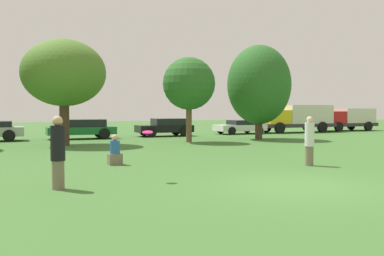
{
  "coord_description": "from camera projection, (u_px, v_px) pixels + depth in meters",
  "views": [
    {
      "loc": [
        -7.06,
        -8.68,
        1.93
      ],
      "look_at": [
        -1.3,
        3.43,
        1.35
      ],
      "focal_mm": 40.49,
      "sensor_mm": 36.0,
      "label": 1
    }
  ],
  "objects": [
    {
      "name": "person_thrower",
      "position": [
        58.0,
        152.0,
        10.41
      ],
      "size": [
        0.35,
        0.35,
        1.78
      ],
      "rotation": [
        0.0,
        0.0,
        0.1
      ],
      "color": "#726651",
      "rests_on": "ground"
    },
    {
      "name": "delivery_truck_yellow",
      "position": [
        298.0,
        117.0,
        36.2
      ],
      "size": [
        6.82,
        2.45,
        2.28
      ],
      "rotation": [
        0.0,
        0.0,
        3.1
      ],
      "color": "#2D2D33",
      "rests_on": "ground"
    },
    {
      "name": "parked_car_black",
      "position": [
        165.0,
        127.0,
        31.07
      ],
      "size": [
        4.03,
        2.09,
        1.27
      ],
      "rotation": [
        0.0,
        0.0,
        3.1
      ],
      "color": "black",
      "rests_on": "ground"
    },
    {
      "name": "tree_2",
      "position": [
        189.0,
        84.0,
        25.23
      ],
      "size": [
        3.07,
        3.07,
        4.97
      ],
      "color": "brown",
      "rests_on": "ground"
    },
    {
      "name": "tree_3",
      "position": [
        259.0,
        85.0,
        27.68
      ],
      "size": [
        4.07,
        4.07,
        6.04
      ],
      "color": "#473323",
      "rests_on": "ground"
    },
    {
      "name": "person_catcher",
      "position": [
        309.0,
        141.0,
        14.8
      ],
      "size": [
        0.32,
        0.32,
        1.69
      ],
      "rotation": [
        0.0,
        0.0,
        -3.04
      ],
      "color": "#726651",
      "rests_on": "ground"
    },
    {
      "name": "frisbee",
      "position": [
        148.0,
        132.0,
        11.58
      ],
      "size": [
        0.29,
        0.28,
        0.11
      ],
      "color": "#F21E72"
    },
    {
      "name": "parked_car_white",
      "position": [
        241.0,
        126.0,
        34.02
      ],
      "size": [
        3.97,
        2.2,
        1.08
      ],
      "rotation": [
        0.0,
        0.0,
        3.1
      ],
      "color": "silver",
      "rests_on": "ground"
    },
    {
      "name": "ground_plane",
      "position": [
        297.0,
        186.0,
        10.94
      ],
      "size": [
        120.0,
        120.0,
        0.0
      ],
      "primitive_type": "plane",
      "color": "#3D6B2D"
    },
    {
      "name": "tree_1",
      "position": [
        64.0,
        73.0,
        23.07
      ],
      "size": [
        4.45,
        4.45,
        5.66
      ],
      "color": "#473323",
      "rests_on": "ground"
    },
    {
      "name": "bystander_sitting",
      "position": [
        115.0,
        152.0,
        15.06
      ],
      "size": [
        0.46,
        0.38,
        1.06
      ],
      "color": "#726651",
      "rests_on": "ground"
    },
    {
      "name": "parked_car_green",
      "position": [
        83.0,
        128.0,
        28.26
      ],
      "size": [
        4.41,
        2.15,
        1.27
      ],
      "rotation": [
        0.0,
        0.0,
        3.1
      ],
      "color": "#196633",
      "rests_on": "ground"
    },
    {
      "name": "delivery_truck_red",
      "position": [
        347.0,
        118.0,
        39.14
      ],
      "size": [
        5.46,
        2.53,
        2.0
      ],
      "rotation": [
        0.0,
        0.0,
        3.1
      ],
      "color": "#2D2D33",
      "rests_on": "ground"
    }
  ]
}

